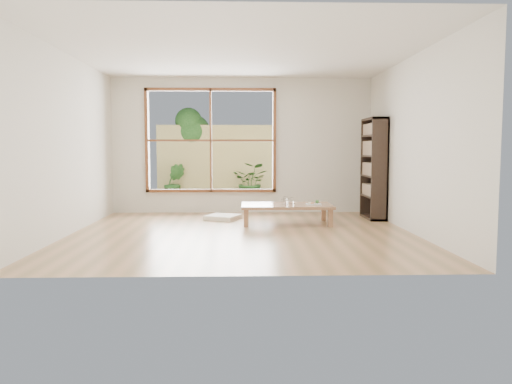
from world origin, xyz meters
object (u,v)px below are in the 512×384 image
bookshelf (374,169)px  garden_bench (198,194)px  food_tray (314,204)px  low_table (287,207)px

bookshelf → garden_bench: bookshelf is taller
food_tray → garden_bench: 3.11m
bookshelf → food_tray: bookshelf is taller
low_table → food_tray: size_ratio=5.76×
bookshelf → low_table: bearing=-159.5°
garden_bench → food_tray: bearing=-71.3°
bookshelf → garden_bench: 3.67m
low_table → food_tray: bearing=-10.1°
low_table → food_tray: food_tray is taller
bookshelf → food_tray: (-1.15, -0.68, -0.55)m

